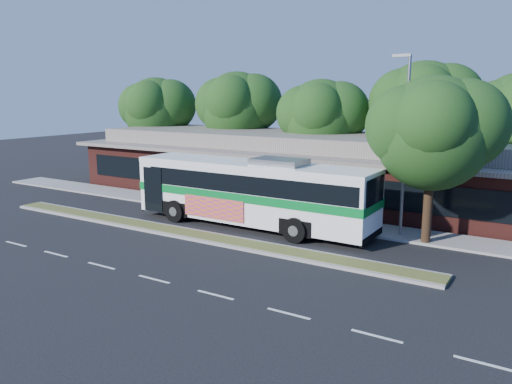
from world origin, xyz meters
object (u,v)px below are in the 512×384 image
lamp_post (405,141)px  sidewalk_tree (442,131)px  sedan (148,179)px  transit_bus (253,188)px

lamp_post → sidewalk_tree: size_ratio=1.13×
lamp_post → sidewalk_tree: lamp_post is taller
lamp_post → sedan: bearing=171.2°
transit_bus → sedan: (-12.81, 5.35, -1.44)m
lamp_post → transit_bus: 8.25m
lamp_post → sedan: (-20.28, 3.15, -4.19)m
lamp_post → transit_bus: (-7.46, -2.20, -2.74)m
lamp_post → sedan: lamp_post is taller
transit_bus → sedan: bearing=157.7°
lamp_post → transit_bus: bearing=-163.6°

